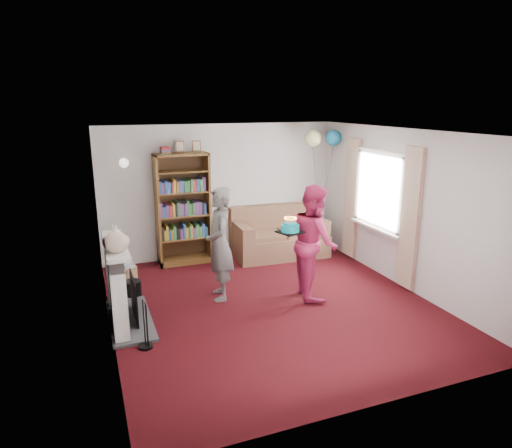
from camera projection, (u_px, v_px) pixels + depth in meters
name	position (u px, v px, depth m)	size (l,w,h in m)	color
ground	(271.00, 304.00, 6.72)	(5.00, 5.00, 0.00)	black
wall_back	(221.00, 191.00, 8.65)	(4.50, 0.02, 2.50)	silver
wall_left	(103.00, 239.00, 5.61)	(0.02, 5.00, 2.50)	silver
wall_right	(404.00, 209.00, 7.17)	(0.02, 5.00, 2.50)	silver
ceiling	(273.00, 131.00, 6.06)	(4.50, 5.00, 0.01)	white
fireplace	(121.00, 287.00, 6.04)	(0.55, 1.80, 1.12)	#3F3F42
window_bay	(378.00, 205.00, 7.71)	(0.14, 2.02, 2.20)	white
wall_sconce	(124.00, 163.00, 7.75)	(0.16, 0.23, 0.16)	gold
bookcase	(183.00, 210.00, 8.26)	(0.96, 0.42, 2.23)	#472B14
sofa	(278.00, 237.00, 8.84)	(1.76, 0.93, 0.93)	brown
wicker_basket	(127.00, 274.00, 7.49)	(0.35, 0.35, 0.32)	#936644
person_striped	(220.00, 244.00, 6.74)	(0.62, 0.41, 1.70)	black
person_magenta	(314.00, 241.00, 6.84)	(0.84, 0.65, 1.72)	#B92555
birthday_cake	(290.00, 228.00, 6.54)	(0.32, 0.32, 0.22)	black
balloons	(323.00, 138.00, 8.63)	(0.75, 0.40, 1.70)	#3F3F3F
mantel_vase	(116.00, 238.00, 5.51)	(0.32, 0.32, 0.33)	beige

